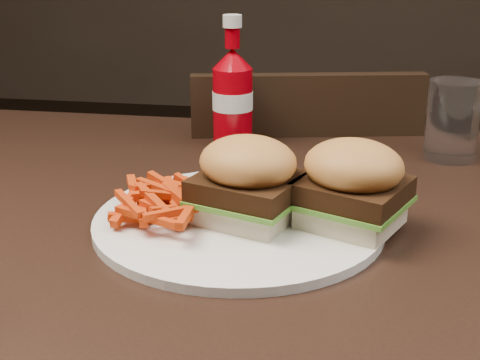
% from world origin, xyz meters
% --- Properties ---
extents(dining_table, '(1.20, 0.80, 0.04)m').
position_xyz_m(dining_table, '(0.00, 0.00, 0.73)').
color(dining_table, black).
rests_on(dining_table, ground).
extents(chair_far, '(0.47, 0.47, 0.04)m').
position_xyz_m(chair_far, '(-0.05, 0.50, 0.43)').
color(chair_far, black).
rests_on(chair_far, ground).
extents(plate, '(0.32, 0.32, 0.01)m').
position_xyz_m(plate, '(-0.06, -0.05, 0.76)').
color(plate, white).
rests_on(plate, dining_table).
extents(sandwich_half_a, '(0.12, 0.11, 0.02)m').
position_xyz_m(sandwich_half_a, '(-0.05, -0.05, 0.77)').
color(sandwich_half_a, beige).
rests_on(sandwich_half_a, plate).
extents(sandwich_half_b, '(0.12, 0.12, 0.02)m').
position_xyz_m(sandwich_half_b, '(0.06, -0.05, 0.77)').
color(sandwich_half_b, beige).
rests_on(sandwich_half_b, plate).
extents(fries_pile, '(0.12, 0.12, 0.05)m').
position_xyz_m(fries_pile, '(-0.13, -0.05, 0.78)').
color(fries_pile, red).
rests_on(fries_pile, plate).
extents(ketchup_bottle, '(0.07, 0.07, 0.12)m').
position_xyz_m(ketchup_bottle, '(-0.12, 0.25, 0.81)').
color(ketchup_bottle, '#9C000A').
rests_on(ketchup_bottle, dining_table).
extents(tumbler, '(0.10, 0.10, 0.12)m').
position_xyz_m(tumbler, '(0.20, 0.24, 0.81)').
color(tumbler, white).
rests_on(tumbler, dining_table).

